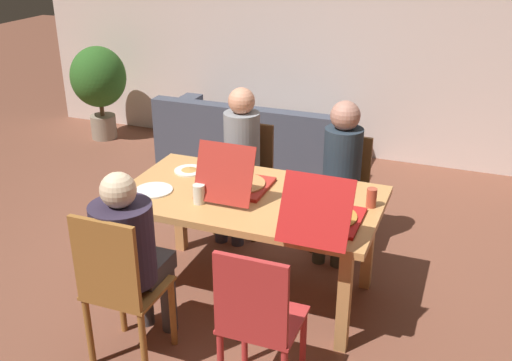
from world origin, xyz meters
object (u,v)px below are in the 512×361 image
drinking_glass_0 (199,194)px  chair_3 (257,319)px  person_2 (340,166)px  potted_plant (99,81)px  plate_2 (319,184)px  pizza_box_0 (237,183)px  couch (253,141)px  person_0 (239,151)px  chair_0 (246,173)px  person_1 (130,248)px  dining_table (251,207)px  chair_2 (343,189)px  plate_0 (189,170)px  pizza_box_1 (325,216)px  drinking_glass_1 (371,198)px  chair_1 (118,285)px  plate_1 (154,190)px

drinking_glass_0 → chair_3: bearing=-46.8°
person_2 → potted_plant: size_ratio=1.10×
plate_2 → person_2: bearing=86.3°
pizza_box_0 → couch: pizza_box_0 is taller
person_0 → couch: (-0.43, 1.39, -0.45)m
chair_0 → chair_3: chair_3 is taller
person_1 → dining_table: bearing=62.6°
chair_2 → drinking_glass_0: (-0.67, -1.16, 0.36)m
couch → plate_0: bearing=-81.6°
person_1 → person_2: person_2 is taller
pizza_box_1 → drinking_glass_1: bearing=57.5°
chair_0 → potted_plant: size_ratio=0.79×
drinking_glass_0 → couch: 2.55m
pizza_box_0 → couch: size_ratio=0.27×
person_2 → plate_2: (-0.03, -0.49, 0.06)m
drinking_glass_0 → drinking_glass_1: drinking_glass_0 is taller
person_2 → chair_3: bearing=-90.0°
drinking_glass_0 → couch: size_ratio=0.06×
dining_table → plate_2: plate_2 is taller
plate_2 → drinking_glass_0: bearing=-140.1°
pizza_box_0 → drinking_glass_1: pizza_box_0 is taller
potted_plant → pizza_box_0: bearing=-40.4°
chair_1 → potted_plant: size_ratio=0.91×
person_0 → pizza_box_0: (0.31, -0.76, 0.09)m
person_1 → plate_1: (-0.20, 0.63, 0.05)m
plate_1 → chair_1: bearing=-75.1°
plate_2 → drinking_glass_0: (-0.63, -0.53, 0.05)m
dining_table → person_0: 0.91m
person_0 → chair_1: bearing=-90.0°
person_2 → potted_plant: bearing=154.4°
person_1 → chair_3: bearing=-9.2°
drinking_glass_0 → couch: bearing=103.6°
chair_2 → plate_0: chair_2 is taller
dining_table → chair_1: (-0.42, -0.94, -0.12)m
plate_2 → pizza_box_1: bearing=-70.7°
drinking_glass_1 → plate_1: bearing=-168.3°
chair_3 → person_2: bearing=90.0°
chair_1 → drinking_glass_1: 1.61m
plate_1 → drinking_glass_1: drinking_glass_1 is taller
person_1 → couch: size_ratio=0.61×
pizza_box_1 → plate_2: 0.55m
person_1 → potted_plant: bearing=127.3°
chair_0 → couch: bearing=108.9°
person_2 → plate_0: size_ratio=5.52×
chair_0 → potted_plant: (-2.38, 1.39, 0.22)m
pizza_box_1 → person_1: bearing=-148.8°
dining_table → chair_1: 1.04m
person_0 → plate_1: size_ratio=4.84×
chair_1 → plate_2: size_ratio=3.87×
chair_3 → plate_1: (-1.03, 0.76, 0.22)m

